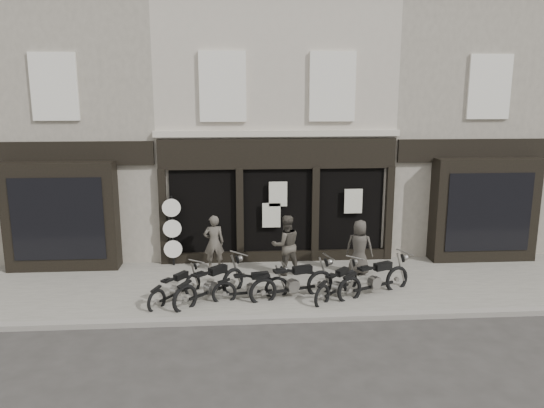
{
  "coord_description": "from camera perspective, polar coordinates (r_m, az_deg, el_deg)",
  "views": [
    {
      "loc": [
        -1.25,
        -12.76,
        5.31
      ],
      "look_at": [
        -0.26,
        1.6,
        2.21
      ],
      "focal_mm": 35.0,
      "sensor_mm": 36.0,
      "label": 1
    }
  ],
  "objects": [
    {
      "name": "motorcycle_2",
      "position": [
        13.62,
        -2.19,
        -9.06
      ],
      "size": [
        1.98,
        0.67,
        0.96
      ],
      "rotation": [
        0.0,
        0.0,
        0.19
      ],
      "color": "black",
      "rests_on": "ground"
    },
    {
      "name": "advert_sign_post",
      "position": [
        16.12,
        -10.65,
        -3.2
      ],
      "size": [
        0.55,
        0.35,
        2.25
      ],
      "rotation": [
        0.0,
        0.0,
        0.09
      ],
      "color": "black",
      "rests_on": "ground"
    },
    {
      "name": "motorcycle_3",
      "position": [
        13.68,
        2.28,
        -8.69
      ],
      "size": [
        2.24,
        0.99,
        1.11
      ],
      "rotation": [
        0.0,
        0.0,
        0.3
      ],
      "color": "black",
      "rests_on": "ground"
    },
    {
      "name": "ground_plane",
      "position": [
        13.87,
        1.57,
        -10.33
      ],
      "size": [
        90.0,
        90.0,
        0.0
      ],
      "primitive_type": "plane",
      "color": "#2D2B28",
      "rests_on": "ground"
    },
    {
      "name": "motorcycle_1",
      "position": [
        13.61,
        -6.61,
        -8.85
      ],
      "size": [
        1.86,
        1.83,
        1.12
      ],
      "rotation": [
        0.0,
        0.0,
        0.77
      ],
      "color": "black",
      "rests_on": "ground"
    },
    {
      "name": "neighbour_left",
      "position": [
        19.38,
        -19.36,
        7.73
      ],
      "size": [
        5.6,
        6.73,
        8.34
      ],
      "color": "gray",
      "rests_on": "ground"
    },
    {
      "name": "motorcycle_5",
      "position": [
        14.14,
        10.99,
        -8.21
      ],
      "size": [
        2.15,
        1.29,
        1.11
      ],
      "rotation": [
        0.0,
        0.0,
        0.45
      ],
      "color": "black",
      "rests_on": "ground"
    },
    {
      "name": "motorcycle_0",
      "position": [
        13.75,
        -10.31,
        -9.1
      ],
      "size": [
        1.33,
        1.66,
        0.92
      ],
      "rotation": [
        0.0,
        0.0,
        0.94
      ],
      "color": "black",
      "rests_on": "ground"
    },
    {
      "name": "man_left",
      "position": [
        15.62,
        -6.27,
        -4.15
      ],
      "size": [
        0.65,
        0.47,
        1.64
      ],
      "primitive_type": "imported",
      "rotation": [
        0.0,
        0.0,
        3.28
      ],
      "color": "#49443C",
      "rests_on": "pavement"
    },
    {
      "name": "motorcycle_4",
      "position": [
        13.85,
        7.04,
        -8.77
      ],
      "size": [
        1.52,
        1.61,
        0.95
      ],
      "rotation": [
        0.0,
        0.0,
        0.83
      ],
      "color": "black",
      "rests_on": "ground"
    },
    {
      "name": "man_right",
      "position": [
        15.38,
        9.39,
        -4.61
      ],
      "size": [
        0.9,
        0.75,
        1.58
      ],
      "primitive_type": "imported",
      "rotation": [
        0.0,
        0.0,
        2.76
      ],
      "color": "#38342E",
      "rests_on": "pavement"
    },
    {
      "name": "kerb",
      "position": [
        12.71,
        2.12,
        -12.21
      ],
      "size": [
        30.0,
        0.25,
        0.13
      ],
      "primitive_type": "cube",
      "color": "gray",
      "rests_on": "ground_plane"
    },
    {
      "name": "neighbour_right",
      "position": [
        20.18,
        18.38,
        7.95
      ],
      "size": [
        5.6,
        6.73,
        8.34
      ],
      "color": "gray",
      "rests_on": "ground"
    },
    {
      "name": "central_building",
      "position": [
        18.79,
        -0.11,
        8.42
      ],
      "size": [
        7.3,
        6.22,
        8.34
      ],
      "color": "#B3A899",
      "rests_on": "ground"
    },
    {
      "name": "man_centre",
      "position": [
        15.14,
        1.51,
        -4.42
      ],
      "size": [
        0.96,
        0.81,
        1.73
      ],
      "primitive_type": "imported",
      "rotation": [
        0.0,
        0.0,
        3.34
      ],
      "color": "#454037",
      "rests_on": "pavement"
    },
    {
      "name": "pavement",
      "position": [
        14.68,
        1.23,
        -8.78
      ],
      "size": [
        30.0,
        4.2,
        0.12
      ],
      "primitive_type": "cube",
      "color": "#656159",
      "rests_on": "ground_plane"
    }
  ]
}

